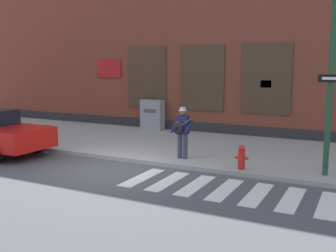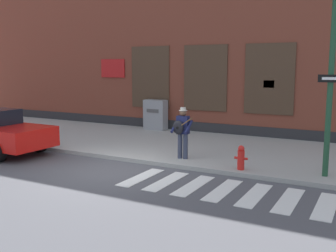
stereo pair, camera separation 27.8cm
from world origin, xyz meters
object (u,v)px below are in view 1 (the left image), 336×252
busker (182,130)px  utility_box (152,115)px  fire_hydrant (242,157)px  traffic_light (329,30)px

busker → utility_box: bearing=128.2°
fire_hydrant → busker: bearing=169.0°
utility_box → fire_hydrant: size_ratio=1.97×
busker → utility_box: 5.94m
traffic_light → utility_box: size_ratio=3.94×
utility_box → fire_hydrant: bearing=-41.5°
traffic_light → busker: bearing=165.6°
busker → traffic_light: traffic_light is taller
utility_box → fire_hydrant: utility_box is taller
utility_box → traffic_light: bearing=-36.0°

